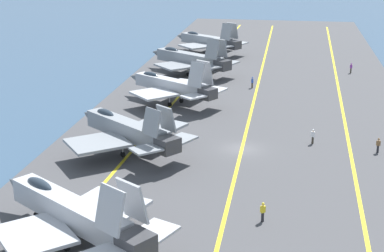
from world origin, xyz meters
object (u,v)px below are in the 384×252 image
Objects in this scene: parked_jet_second at (72,212)px; parked_jet_sixth at (208,41)px; crew_blue_vest at (252,82)px; parked_jet_third at (127,129)px; parked_jet_fourth at (171,85)px; crew_yellow_vest at (263,211)px; crew_purple_vest at (351,68)px; crew_white_vest at (313,136)px; parked_jet_fifth at (189,59)px; crew_brown_vest at (378,145)px.

parked_jet_sixth is (75.43, 0.31, 0.03)m from parked_jet_second.
parked_jet_third is at bearing 159.33° from crew_blue_vest.
parked_jet_fourth reaches higher than parked_jet_third.
parked_jet_fourth is 9.05× the size of crew_yellow_vest.
parked_jet_sixth is 71.43m from crew_yellow_vest.
crew_purple_vest is 0.99× the size of crew_white_vest.
parked_jet_sixth is (36.78, 0.18, -0.18)m from parked_jet_fourth.
parked_jet_fifth is 53.75m from crew_yellow_vest.
parked_jet_sixth is 9.15× the size of crew_purple_vest.
parked_jet_second reaches higher than parked_jet_sixth.
crew_brown_vest is at bearing -80.88° from parked_jet_third.
parked_jet_fifth is 9.73× the size of crew_purple_vest.
crew_purple_vest reaches higher than crew_yellow_vest.
parked_jet_fourth is 29.85m from crew_brown_vest.
parked_jet_fourth reaches higher than parked_jet_sixth.
parked_jet_fourth is at bearing -177.85° from parked_jet_fifth.
parked_jet_fourth is 23.17m from crew_white_vest.
parked_jet_fourth is 0.99× the size of parked_jet_sixth.
parked_jet_fifth is 1.06× the size of parked_jet_sixth.
crew_yellow_vest is at bearing 147.72° from crew_brown_vest.
parked_jet_sixth reaches higher than crew_white_vest.
crew_yellow_vest is at bearing 167.04° from crew_white_vest.
crew_blue_vest is (30.00, -11.32, -1.63)m from parked_jet_third.
parked_jet_third is 0.98× the size of parked_jet_fourth.
parked_jet_sixth is at bearing -1.59° from parked_jet_fifth.
crew_blue_vest reaches higher than crew_brown_vest.
parked_jet_second is at bearing 143.47° from crew_white_vest.
crew_purple_vest is 38.56m from crew_brown_vest.
crew_yellow_vest is (-33.15, -14.28, -1.70)m from parked_jet_fourth.
parked_jet_sixth is at bearing 0.29° from parked_jet_fourth.
parked_jet_second is at bearing 168.20° from crew_blue_vest.
parked_jet_third is at bearing 47.89° from crew_yellow_vest.
crew_blue_vest is 1.00× the size of crew_white_vest.
parked_jet_fourth reaches higher than parked_jet_fifth.
parked_jet_fifth is (37.87, -0.22, -0.03)m from parked_jet_third.
crew_brown_vest is at bearing -104.44° from crew_white_vest.
crew_brown_vest is (-51.94, -25.84, -1.54)m from parked_jet_sixth.
crew_white_vest is at bearing -12.96° from crew_yellow_vest.
crew_white_vest is at bearing -125.44° from parked_jet_fourth.
crew_yellow_vest is at bearing -163.81° from parked_jet_fifth.
parked_jet_fourth is at bearing 0.19° from parked_jet_second.
parked_jet_sixth is (18.33, -0.51, -0.09)m from parked_jet_fifth.
parked_jet_second reaches higher than crew_brown_vest.
crew_white_vest is at bearing 75.56° from crew_brown_vest.
crew_blue_vest is at bearing -20.67° from parked_jet_third.
parked_jet_fourth is 36.14m from crew_yellow_vest.
parked_jet_second reaches higher than parked_jet_third.
parked_jet_second reaches higher than crew_white_vest.
crew_white_vest is (-13.40, -18.83, -1.69)m from parked_jet_fourth.
parked_jet_sixth reaches higher than crew_brown_vest.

